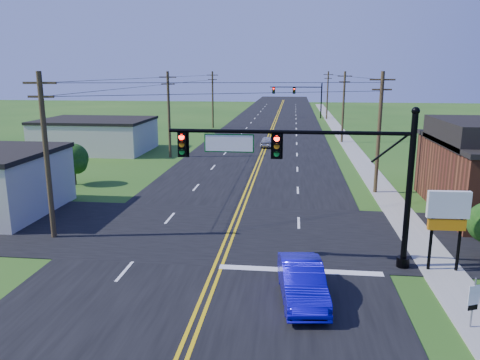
# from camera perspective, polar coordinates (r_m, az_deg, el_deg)

# --- Properties ---
(ground) EXTENTS (260.00, 260.00, 0.00)m
(ground) POSITION_cam_1_polar(r_m,az_deg,el_deg) (16.34, -7.53, -20.35)
(ground) COLOR #1F4A15
(ground) RESTS_ON ground
(road_main) EXTENTS (16.00, 220.00, 0.04)m
(road_main) POSITION_cam_1_polar(r_m,az_deg,el_deg) (63.92, 3.31, 5.03)
(road_main) COLOR black
(road_main) RESTS_ON ground
(road_cross) EXTENTS (70.00, 10.00, 0.04)m
(road_cross) POSITION_cam_1_polar(r_m,az_deg,el_deg) (26.96, -1.38, -6.30)
(road_cross) COLOR black
(road_cross) RESTS_ON ground
(sidewalk) EXTENTS (2.00, 160.00, 0.08)m
(sidewalk) POSITION_cam_1_polar(r_m,az_deg,el_deg) (54.38, 13.82, 3.26)
(sidewalk) COLOR gray
(sidewalk) RESTS_ON ground
(signal_mast_main) EXTENTS (11.30, 0.60, 7.48)m
(signal_mast_main) POSITION_cam_1_polar(r_m,az_deg,el_deg) (21.62, 8.54, 1.68)
(signal_mast_main) COLOR black
(signal_mast_main) RESTS_ON ground
(signal_mast_far) EXTENTS (10.98, 0.60, 7.48)m
(signal_mast_far) POSITION_cam_1_polar(r_m,az_deg,el_deg) (93.30, 7.19, 10.28)
(signal_mast_far) COLOR black
(signal_mast_far) RESTS_ON ground
(cream_bldg_far) EXTENTS (12.20, 9.20, 3.70)m
(cream_bldg_far) POSITION_cam_1_polar(r_m,az_deg,el_deg) (56.38, -17.16, 5.27)
(cream_bldg_far) COLOR beige
(cream_bldg_far) RESTS_ON ground
(utility_pole_left_a) EXTENTS (1.80, 0.28, 9.00)m
(utility_pole_left_a) POSITION_cam_1_polar(r_m,az_deg,el_deg) (26.94, -22.54, 3.01)
(utility_pole_left_a) COLOR #3D301C
(utility_pole_left_a) RESTS_ON ground
(utility_pole_left_b) EXTENTS (1.80, 0.28, 9.00)m
(utility_pole_left_b) POSITION_cam_1_polar(r_m,az_deg,el_deg) (50.10, -8.66, 8.08)
(utility_pole_left_b) COLOR #3D301C
(utility_pole_left_b) RESTS_ON ground
(utility_pole_left_c) EXTENTS (1.80, 0.28, 9.00)m
(utility_pole_left_c) POSITION_cam_1_polar(r_m,az_deg,el_deg) (76.43, -3.35, 9.89)
(utility_pole_left_c) COLOR #3D301C
(utility_pole_left_c) RESTS_ON ground
(utility_pole_right_a) EXTENTS (1.80, 0.28, 9.00)m
(utility_pole_right_a) POSITION_cam_1_polar(r_m,az_deg,el_deg) (35.99, 16.59, 5.77)
(utility_pole_right_a) COLOR #3D301C
(utility_pole_right_a) RESTS_ON ground
(utility_pole_right_b) EXTENTS (1.80, 0.28, 9.00)m
(utility_pole_right_b) POSITION_cam_1_polar(r_m,az_deg,el_deg) (61.66, 12.50, 8.84)
(utility_pole_right_b) COLOR #3D301C
(utility_pole_right_b) RESTS_ON ground
(utility_pole_right_c) EXTENTS (1.80, 0.28, 9.00)m
(utility_pole_right_c) POSITION_cam_1_polar(r_m,az_deg,el_deg) (91.50, 10.62, 10.22)
(utility_pole_right_c) COLOR #3D301C
(utility_pole_right_c) RESTS_ON ground
(tree_right_back) EXTENTS (3.00, 3.00, 4.10)m
(tree_right_back) POSITION_cam_1_polar(r_m,az_deg,el_deg) (41.62, 23.91, 3.16)
(tree_right_back) COLOR #3D301C
(tree_right_back) RESTS_ON ground
(tree_left) EXTENTS (2.40, 2.40, 3.37)m
(tree_left) POSITION_cam_1_polar(r_m,az_deg,el_deg) (39.90, -19.67, 2.50)
(tree_left) COLOR #3D301C
(tree_left) RESTS_ON ground
(blue_car) EXTENTS (2.15, 4.83, 1.54)m
(blue_car) POSITION_cam_1_polar(r_m,az_deg,el_deg) (19.24, 7.58, -12.26)
(blue_car) COLOR #1108B9
(blue_car) RESTS_ON ground
(distant_car) EXTENTS (1.66, 3.80, 1.27)m
(distant_car) POSITION_cam_1_polar(r_m,az_deg,el_deg) (57.04, 3.36, 4.67)
(distant_car) COLOR #B2B2B7
(distant_car) RESTS_ON ground
(route_sign) EXTENTS (0.46, 0.21, 1.96)m
(route_sign) POSITION_cam_1_polar(r_m,az_deg,el_deg) (18.86, 26.59, -12.93)
(route_sign) COLOR slate
(route_sign) RESTS_ON ground
(stop_sign) EXTENTS (0.77, 0.15, 2.18)m
(stop_sign) POSITION_cam_1_polar(r_m,az_deg,el_deg) (30.15, 24.62, -2.33)
(stop_sign) COLOR slate
(stop_sign) RESTS_ON ground
(pylon_sign) EXTENTS (1.86, 0.32, 3.81)m
(pylon_sign) POSITION_cam_1_polar(r_m,az_deg,el_deg) (22.93, 24.00, -3.74)
(pylon_sign) COLOR black
(pylon_sign) RESTS_ON ground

